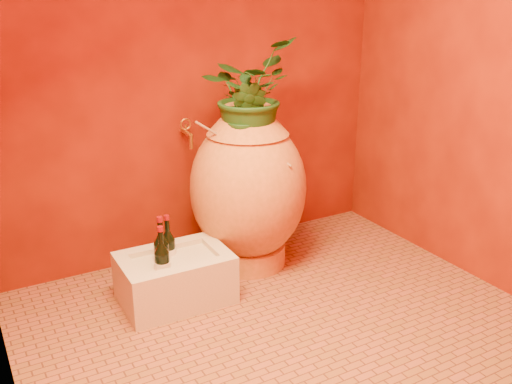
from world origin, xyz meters
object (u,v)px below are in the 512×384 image
wall_tap (187,132)px  stone_basin (175,279)px  amphora (248,188)px  wine_bottle_a (169,251)px  wine_bottle_c (162,255)px  wine_bottle_b (162,264)px

wall_tap → stone_basin: bearing=-122.3°
amphora → stone_basin: amphora is taller
wine_bottle_a → wine_bottle_c: size_ratio=0.94×
wine_bottle_b → wine_bottle_a: bearing=57.8°
wine_bottle_c → wall_tap: size_ratio=2.06×
stone_basin → wine_bottle_c: 0.15m
wine_bottle_c → amphora: bearing=15.3°
amphora → wall_tap: amphora is taller
amphora → wall_tap: (-0.26, 0.27, 0.31)m
wall_tap → wine_bottle_a: bearing=-127.4°
wine_bottle_a → wine_bottle_b: bearing=-122.2°
wine_bottle_b → wall_tap: wall_tap is taller
wine_bottle_a → wall_tap: size_ratio=1.93×
amphora → wine_bottle_b: (-0.64, -0.25, -0.22)m
amphora → wine_bottle_c: size_ratio=2.87×
stone_basin → wine_bottle_c: bearing=151.6°
wine_bottle_b → wall_tap: bearing=53.9°
wine_bottle_c → wine_bottle_b: bearing=-109.4°
stone_basin → wine_bottle_b: 0.17m
stone_basin → wine_bottle_b: size_ratio=1.77×
wine_bottle_b → wall_tap: size_ratio=1.97×
amphora → wine_bottle_a: (-0.55, -0.12, -0.23)m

